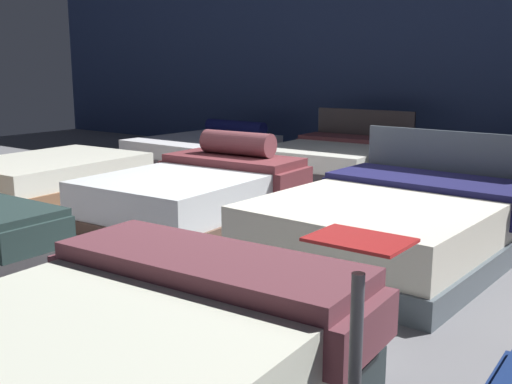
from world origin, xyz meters
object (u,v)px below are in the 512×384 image
Objects in this scene: bed_8 at (205,149)px; bed_10 at (496,175)px; bed_9 at (336,160)px; bed_5 at (197,192)px; bed_2 at (113,372)px; bed_6 at (393,225)px; bed_4 at (51,175)px.

bed_10 is (4.38, 0.02, 0.06)m from bed_8.
bed_8 is 1.05× the size of bed_9.
bed_5 is 1.08× the size of bed_9.
bed_5 is 1.03× the size of bed_8.
bed_5 is 1.02× the size of bed_10.
bed_2 is 2.84m from bed_6.
bed_4 is at bearing 179.23° from bed_5.
bed_2 is 0.99× the size of bed_8.
bed_2 is 0.96× the size of bed_4.
bed_9 is at bearing 128.86° from bed_6.
bed_9 is (2.23, 2.90, 0.03)m from bed_4.
bed_9 reaches higher than bed_8.
bed_6 reaches higher than bed_10.
bed_10 is at bearing 87.65° from bed_2.
bed_5 is at bearing -48.16° from bed_8.
bed_5 is at bearing -1.09° from bed_4.
bed_8 is 2.26m from bed_9.
bed_8 reaches higher than bed_4.
bed_2 reaches higher than bed_8.
bed_6 is at bearing 88.37° from bed_2.
bed_4 is 2.79m from bed_8.
bed_6 is 2.76m from bed_10.
bed_6 is (2.09, -0.04, 0.01)m from bed_5.
bed_9 is at bearing 107.95° from bed_2.
bed_10 is (-0.01, 2.76, -0.00)m from bed_6.
bed_6 is at bearing -92.87° from bed_10.
bed_10 is at bearing -4.74° from bed_9.
bed_2 reaches higher than bed_4.
bed_8 is at bearing 125.40° from bed_2.
bed_9 is at bearing 87.73° from bed_5.
bed_5 is at bearing -179.06° from bed_6.
bed_4 is 4.36m from bed_6.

